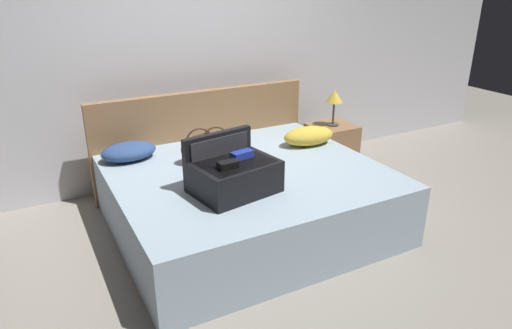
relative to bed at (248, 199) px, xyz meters
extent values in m
plane|color=gray|center=(0.00, -0.40, -0.25)|extent=(12.00, 12.00, 0.00)
cube|color=silver|center=(0.00, 1.25, 1.05)|extent=(8.00, 0.10, 2.60)
cube|color=#99ADBC|center=(0.00, 0.00, 0.00)|extent=(2.04, 1.79, 0.49)
cube|color=olive|center=(0.00, 0.94, 0.22)|extent=(2.08, 0.08, 0.93)
cube|color=black|center=(-0.25, -0.31, 0.36)|extent=(0.62, 0.48, 0.23)
cube|color=#28282D|center=(-0.25, -0.31, 0.40)|extent=(0.54, 0.42, 0.16)
cube|color=black|center=(-0.34, -0.38, 0.50)|extent=(0.14, 0.09, 0.05)
cube|color=#1E33A5|center=(-0.18, -0.26, 0.50)|extent=(0.17, 0.10, 0.05)
cube|color=black|center=(-0.29, -0.10, 0.44)|extent=(0.56, 0.15, 0.39)
cube|color=#28282D|center=(-0.28, -0.13, 0.44)|extent=(0.47, 0.10, 0.33)
ellipsoid|color=brown|center=(-0.20, 0.31, 0.37)|extent=(0.47, 0.29, 0.25)
torus|color=brown|center=(-0.27, 0.32, 0.44)|extent=(0.22, 0.06, 0.22)
torus|color=brown|center=(-0.14, 0.29, 0.44)|extent=(0.22, 0.06, 0.22)
ellipsoid|color=gold|center=(0.75, 0.27, 0.33)|extent=(0.50, 0.29, 0.17)
ellipsoid|color=navy|center=(-0.76, 0.67, 0.32)|extent=(0.47, 0.33, 0.14)
cube|color=olive|center=(1.30, 0.65, 0.00)|extent=(0.44, 0.40, 0.49)
cylinder|color=#3F3833|center=(1.30, 0.65, 0.25)|extent=(0.12, 0.12, 0.01)
cylinder|color=#4C443D|center=(1.30, 0.65, 0.37)|extent=(0.02, 0.02, 0.23)
cone|color=gold|center=(1.30, 0.65, 0.55)|extent=(0.17, 0.17, 0.12)
camera|label=1|loc=(-1.50, -2.95, 1.66)|focal=32.31mm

